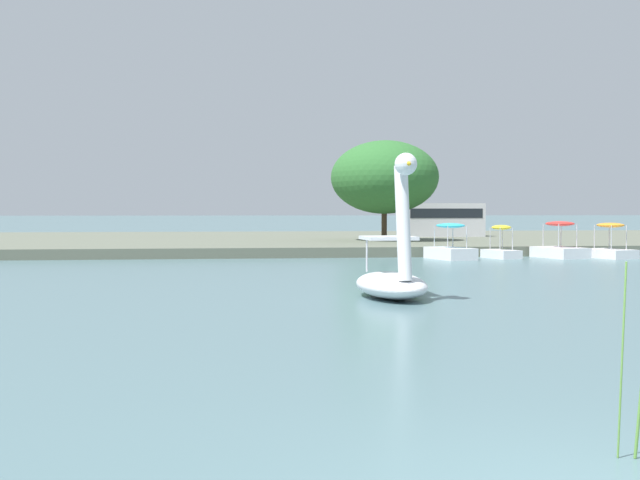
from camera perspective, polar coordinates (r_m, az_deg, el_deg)
shore_bank_far at (r=45.91m, az=-4.03°, el=-0.08°), size 146.97×26.05×0.43m
swan_boat at (r=17.97m, az=5.23°, el=-2.47°), size 1.62×3.08×3.21m
pedal_boat_cyan at (r=32.75m, az=9.36°, el=-0.59°), size 1.75×2.49×1.47m
pedal_boat_yellow at (r=33.77m, az=12.91°, el=-0.62°), size 1.31×1.88×1.39m
pedal_boat_red at (r=34.75m, az=16.87°, el=-0.52°), size 1.90×2.55×1.54m
pedal_boat_orange at (r=35.12m, az=20.16°, el=-0.53°), size 1.73×2.27×1.48m
tree_broadleaf_left at (r=41.05m, az=4.65°, el=4.52°), size 7.69×7.78×5.16m
parked_van at (r=47.95m, az=8.75°, el=1.54°), size 4.90×2.06×1.99m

